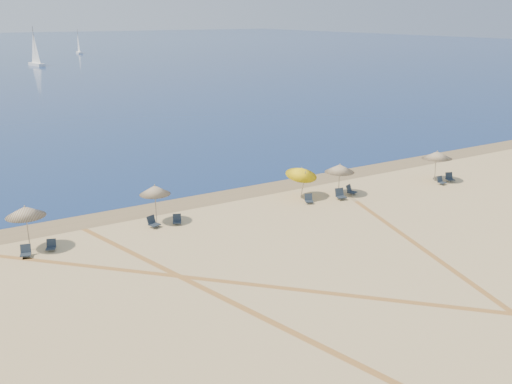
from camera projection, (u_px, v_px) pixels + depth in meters
wet_sand at (227, 195)px, 39.54m from camera, size 500.00×500.00×0.00m
umbrella_1 at (25, 211)px, 29.65m from camera, size 2.08×2.08×2.55m
umbrella_2 at (155, 190)px, 33.54m from camera, size 1.88×1.88×2.47m
umbrella_3 at (302, 172)px, 38.28m from camera, size 2.19×2.26×2.43m
umbrella_4 at (340, 168)px, 38.94m from camera, size 2.09×2.09×2.30m
umbrella_5 at (437, 155)px, 42.19m from camera, size 2.24×2.26×2.39m
chair_1 at (26, 252)px, 29.38m from camera, size 0.67×0.74×0.64m
chair_2 at (51, 246)px, 30.19m from camera, size 0.67×0.72×0.60m
chair_3 at (153, 222)px, 33.46m from camera, size 0.77×0.83×0.69m
chair_4 at (177, 220)px, 33.95m from camera, size 0.70×0.74×0.61m
chair_5 at (309, 199)px, 37.73m from camera, size 0.73×0.77×0.63m
chair_6 at (340, 195)px, 38.53m from camera, size 0.75×0.83×0.74m
chair_7 at (351, 190)px, 39.53m from camera, size 0.78×0.83×0.68m
chair_8 at (441, 181)px, 41.89m from camera, size 0.51×0.60×0.61m
chair_9 at (450, 178)px, 42.64m from camera, size 0.76×0.81×0.68m
sailboat_0 at (79, 46)px, 180.37m from camera, size 1.72×5.20×7.61m
sailboat_2 at (35, 54)px, 137.19m from camera, size 2.98×6.55×9.46m
tire_tracks at (321, 293)px, 25.59m from camera, size 46.81×44.42×0.00m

